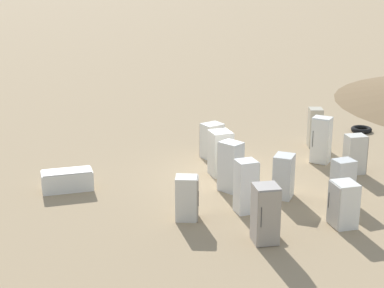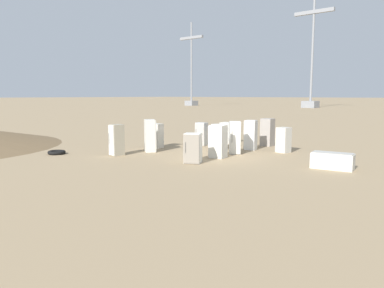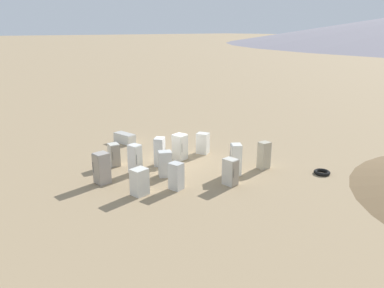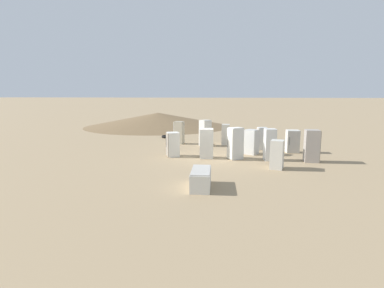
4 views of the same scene
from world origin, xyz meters
The scene contains 15 objects.
ground_plane centered at (0.00, 0.00, 0.00)m, with size 1000.00×1000.00×0.00m, color #9E8460.
discarded_fridge_0 centered at (-5.77, -0.58, 0.37)m, with size 1.90×1.03×0.74m.
discarded_fridge_1 centered at (-0.05, 0.33, 0.87)m, with size 0.93×0.92×1.73m.
discarded_fridge_2 centered at (3.64, -2.81, 0.75)m, with size 0.80×0.76×1.51m.
discarded_fridge_3 centered at (-1.80, -3.62, 0.73)m, with size 0.82×0.72×1.45m.
discarded_fridge_4 centered at (2.98, -4.74, 0.73)m, with size 0.83×0.88×1.45m.
discarded_fridge_5 centered at (0.19, -3.28, 0.90)m, with size 0.80×0.73×1.80m.
discarded_fridge_6 centered at (4.60, 3.36, 0.85)m, with size 0.63×0.75×1.71m.
discarded_fridge_7 centered at (-0.07, 2.38, 0.73)m, with size 1.01×0.99×1.46m.
discarded_fridge_8 centered at (0.30, -5.54, 0.89)m, with size 0.76×0.83×1.78m.
discarded_fridge_9 centered at (5.10, -0.13, 0.76)m, with size 0.83×0.65×1.53m.
discarded_fridge_10 centered at (0.02, -1.36, 0.91)m, with size 0.95×0.97×1.83m.
discarded_fridge_11 centered at (4.19, 1.24, 0.94)m, with size 0.92×0.90×1.89m.
discarded_fridge_12 centered at (1.75, -2.18, 0.77)m, with size 0.91×0.98×1.55m.
scrap_tire centered at (7.51, 5.29, 0.10)m, with size 0.97×0.97×0.20m.
Camera 3 is at (18.67, -14.21, 8.40)m, focal length 35.00 mm.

